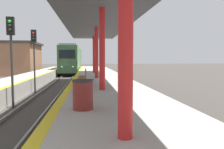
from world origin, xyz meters
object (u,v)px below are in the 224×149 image
(signal_far, at_px, (34,49))
(train, at_px, (72,60))
(trash_bin, at_px, (83,94))
(bench, at_px, (84,77))
(signal_mid, at_px, (11,45))

(signal_far, bearing_deg, train, 86.80)
(trash_bin, distance_m, bench, 5.90)
(signal_far, bearing_deg, bench, -48.54)
(signal_mid, bearing_deg, bench, 13.12)
(train, distance_m, signal_far, 22.04)
(train, distance_m, bench, 26.21)
(signal_mid, relative_size, trash_bin, 5.18)
(train, bearing_deg, signal_far, -93.20)
(train, height_order, trash_bin, train)
(bench, bearing_deg, signal_far, 131.46)
(train, bearing_deg, signal_mid, -92.51)
(signal_mid, xyz_separation_m, trash_bin, (3.66, -5.06, -1.75))
(signal_far, bearing_deg, trash_bin, -69.67)
(train, xyz_separation_m, trash_bin, (2.47, -31.99, -0.86))
(bench, bearing_deg, trash_bin, -89.19)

